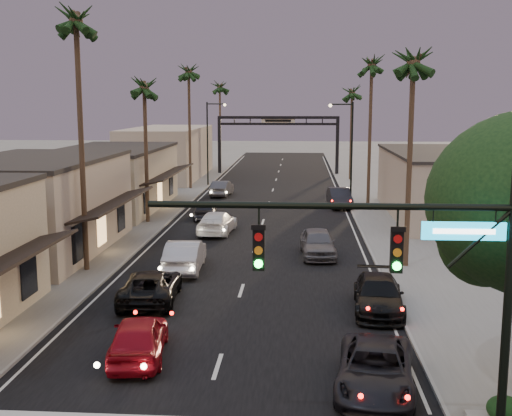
# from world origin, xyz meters

# --- Properties ---
(ground) EXTENTS (200.00, 200.00, 0.00)m
(ground) POSITION_xyz_m (0.00, 40.00, 0.00)
(ground) COLOR slate
(ground) RESTS_ON ground
(road) EXTENTS (14.00, 120.00, 0.02)m
(road) POSITION_xyz_m (0.00, 45.00, 0.00)
(road) COLOR black
(road) RESTS_ON ground
(sidewalk_left) EXTENTS (5.00, 92.00, 0.12)m
(sidewalk_left) POSITION_xyz_m (-9.50, 52.00, 0.06)
(sidewalk_left) COLOR slate
(sidewalk_left) RESTS_ON ground
(sidewalk_right) EXTENTS (5.00, 92.00, 0.12)m
(sidewalk_right) POSITION_xyz_m (9.50, 52.00, 0.06)
(sidewalk_right) COLOR slate
(sidewalk_right) RESTS_ON ground
(storefront_mid) EXTENTS (8.00, 14.00, 5.50)m
(storefront_mid) POSITION_xyz_m (-13.00, 26.00, 2.75)
(storefront_mid) COLOR #A49583
(storefront_mid) RESTS_ON ground
(storefront_far) EXTENTS (8.00, 16.00, 5.00)m
(storefront_far) POSITION_xyz_m (-13.00, 42.00, 2.50)
(storefront_far) COLOR tan
(storefront_far) RESTS_ON ground
(storefront_dist) EXTENTS (8.00, 20.00, 6.00)m
(storefront_dist) POSITION_xyz_m (-13.00, 65.00, 3.00)
(storefront_dist) COLOR #A49583
(storefront_dist) RESTS_ON ground
(building_right) EXTENTS (8.00, 18.00, 5.00)m
(building_right) POSITION_xyz_m (14.00, 40.00, 2.50)
(building_right) COLOR #A49583
(building_right) RESTS_ON ground
(traffic_signal) EXTENTS (8.51, 0.22, 7.80)m
(traffic_signal) POSITION_xyz_m (5.69, 4.00, 5.08)
(traffic_signal) COLOR black
(traffic_signal) RESTS_ON ground
(arch) EXTENTS (15.20, 0.40, 7.27)m
(arch) POSITION_xyz_m (0.00, 70.00, 5.53)
(arch) COLOR black
(arch) RESTS_ON ground
(streetlight_right) EXTENTS (2.13, 0.30, 9.00)m
(streetlight_right) POSITION_xyz_m (6.92, 45.00, 5.33)
(streetlight_right) COLOR black
(streetlight_right) RESTS_ON ground
(streetlight_left) EXTENTS (2.13, 0.30, 9.00)m
(streetlight_left) POSITION_xyz_m (-6.92, 58.00, 5.33)
(streetlight_left) COLOR black
(streetlight_left) RESTS_ON ground
(palm_lb) EXTENTS (3.20, 3.20, 15.20)m
(palm_lb) POSITION_xyz_m (-8.60, 22.00, 13.39)
(palm_lb) COLOR #38281C
(palm_lb) RESTS_ON ground
(palm_lc) EXTENTS (3.20, 3.20, 12.20)m
(palm_lc) POSITION_xyz_m (-8.60, 36.00, 10.47)
(palm_lc) COLOR #38281C
(palm_lc) RESTS_ON ground
(palm_ld) EXTENTS (3.20, 3.20, 14.20)m
(palm_ld) POSITION_xyz_m (-8.60, 55.00, 12.42)
(palm_ld) COLOR #38281C
(palm_ld) RESTS_ON ground
(palm_ra) EXTENTS (3.20, 3.20, 13.20)m
(palm_ra) POSITION_xyz_m (8.60, 24.00, 11.44)
(palm_ra) COLOR #38281C
(palm_ra) RESTS_ON ground
(palm_rb) EXTENTS (3.20, 3.20, 14.20)m
(palm_rb) POSITION_xyz_m (8.60, 44.00, 12.42)
(palm_rb) COLOR #38281C
(palm_rb) RESTS_ON ground
(palm_rc) EXTENTS (3.20, 3.20, 12.20)m
(palm_rc) POSITION_xyz_m (8.60, 64.00, 10.47)
(palm_rc) COLOR #38281C
(palm_rc) RESTS_ON ground
(palm_far) EXTENTS (3.20, 3.20, 13.20)m
(palm_far) POSITION_xyz_m (-8.30, 78.00, 11.44)
(palm_far) COLOR #38281C
(palm_far) RESTS_ON ground
(oncoming_red) EXTENTS (2.41, 4.79, 1.57)m
(oncoming_red) POSITION_xyz_m (-2.87, 10.55, 0.78)
(oncoming_red) COLOR maroon
(oncoming_red) RESTS_ON ground
(oncoming_pickup) EXTENTS (2.78, 5.39, 1.45)m
(oncoming_pickup) POSITION_xyz_m (-3.95, 17.05, 0.73)
(oncoming_pickup) COLOR black
(oncoming_pickup) RESTS_ON ground
(oncoming_silver) EXTENTS (2.01, 5.19, 1.69)m
(oncoming_silver) POSITION_xyz_m (-3.36, 22.55, 0.84)
(oncoming_silver) COLOR #AEADB3
(oncoming_silver) RESTS_ON ground
(oncoming_white) EXTENTS (2.53, 5.41, 1.53)m
(oncoming_white) POSITION_xyz_m (-2.92, 32.57, 0.76)
(oncoming_white) COLOR white
(oncoming_white) RESTS_ON ground
(oncoming_dgrey) EXTENTS (2.22, 4.53, 1.49)m
(oncoming_dgrey) POSITION_xyz_m (-4.56, 38.07, 0.74)
(oncoming_dgrey) COLOR black
(oncoming_dgrey) RESTS_ON ground
(oncoming_grey_far) EXTENTS (1.91, 4.65, 1.50)m
(oncoming_grey_far) POSITION_xyz_m (-4.77, 50.40, 0.75)
(oncoming_grey_far) COLOR #424347
(oncoming_grey_far) RESTS_ON ground
(curbside_near) EXTENTS (3.00, 5.37, 1.42)m
(curbside_near) POSITION_xyz_m (5.17, 8.53, 0.71)
(curbside_near) COLOR black
(curbside_near) RESTS_ON ground
(curbside_black) EXTENTS (2.40, 5.22, 1.48)m
(curbside_black) POSITION_xyz_m (6.20, 16.37, 0.74)
(curbside_black) COLOR black
(curbside_black) RESTS_ON ground
(curbside_grey) EXTENTS (2.22, 4.91, 1.64)m
(curbside_grey) POSITION_xyz_m (3.84, 26.22, 0.82)
(curbside_grey) COLOR #525257
(curbside_grey) RESTS_ON ground
(curbside_far) EXTENTS (2.12, 5.15, 1.66)m
(curbside_far) POSITION_xyz_m (6.20, 44.39, 0.83)
(curbside_far) COLOR black
(curbside_far) RESTS_ON ground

